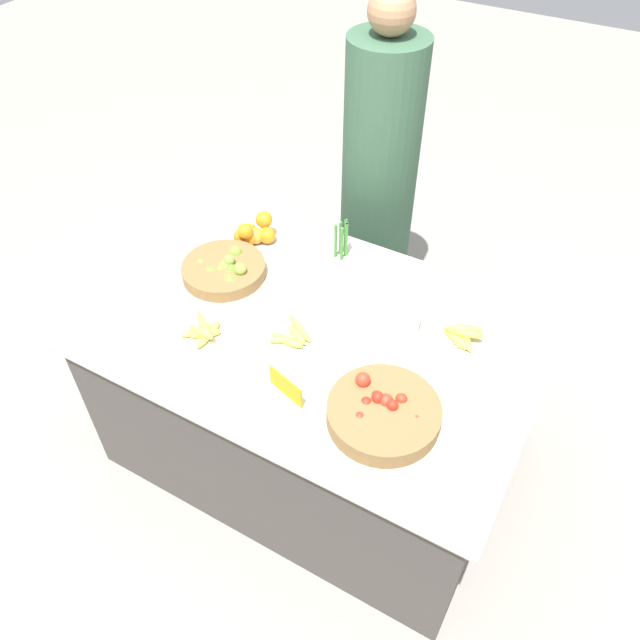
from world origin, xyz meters
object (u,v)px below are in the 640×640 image
at_px(price_sign, 286,386).
at_px(lime_bowl, 224,270).
at_px(metal_bowl, 376,317).
at_px(vendor_person, 379,184).
at_px(tomato_basket, 383,413).

bearing_deg(price_sign, lime_bowl, 159.69).
bearing_deg(lime_bowl, metal_bowl, 4.04).
height_order(lime_bowl, price_sign, lime_bowl).
xyz_separation_m(lime_bowl, metal_bowl, (0.66, 0.05, 0.01)).
distance_m(metal_bowl, vendor_person, 0.94).
bearing_deg(price_sign, vendor_person, 118.47).
xyz_separation_m(lime_bowl, tomato_basket, (0.87, -0.34, 0.01)).
bearing_deg(tomato_basket, price_sign, -168.44).
bearing_deg(price_sign, metal_bowl, 92.10).
height_order(lime_bowl, metal_bowl, lime_bowl).
bearing_deg(tomato_basket, lime_bowl, 158.71).
height_order(tomato_basket, price_sign, tomato_basket).
distance_m(price_sign, vendor_person, 1.34).
bearing_deg(lime_bowl, vendor_person, 73.44).
relative_size(tomato_basket, price_sign, 2.47).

